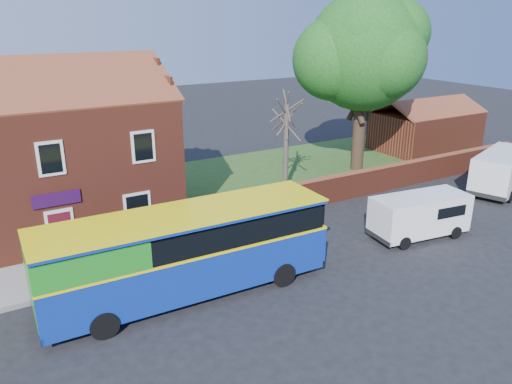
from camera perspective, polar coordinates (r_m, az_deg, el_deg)
ground at (r=20.08m, az=3.46°, el=-11.24°), size 120.00×120.00×0.00m
pavement at (r=22.65m, az=-20.26°, el=-8.57°), size 18.00×3.50×0.12m
kerb at (r=21.11m, az=-19.35°, el=-10.56°), size 18.00×0.15×0.14m
grass_strip at (r=36.94m, az=9.18°, el=3.16°), size 26.00×12.00×0.04m
shop_building at (r=26.81m, az=-23.47°, el=3.08°), size 12.30×8.13×10.50m
boundary_wall at (r=32.52m, az=15.90°, el=1.86°), size 22.00×0.38×1.60m
outbuilding at (r=42.71m, az=18.80°, el=6.78°), size 8.20×5.06×4.17m
bus at (r=19.07m, az=-8.93°, el=-6.69°), size 11.14×3.03×3.37m
van_near at (r=25.45m, az=18.22°, el=-2.42°), size 4.99×2.49×2.11m
van_far at (r=34.00m, az=26.30°, el=2.29°), size 5.99×3.98×2.44m
large_tree at (r=34.83m, az=12.14°, el=15.01°), size 9.74×7.71×11.88m
bare_tree at (r=30.31m, az=3.46°, el=5.60°), size 2.19×2.60×5.83m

